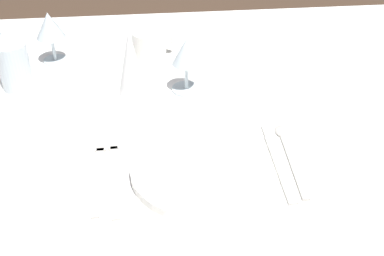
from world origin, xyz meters
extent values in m
cube|color=white|center=(0.00, 0.00, 0.72)|extent=(1.80, 1.10, 0.04)
cube|color=white|center=(0.00, 0.55, 0.61)|extent=(1.80, 0.01, 0.18)
cylinder|color=white|center=(-0.03, -0.21, 0.75)|extent=(0.25, 0.25, 0.02)
cube|color=beige|center=(-0.18, -0.21, 0.74)|extent=(0.02, 0.20, 0.00)
cube|color=beige|center=(-0.19, -0.10, 0.74)|extent=(0.02, 0.04, 0.00)
cube|color=beige|center=(-0.21, -0.21, 0.74)|extent=(0.01, 0.19, 0.00)
cube|color=beige|center=(-0.21, -0.11, 0.74)|extent=(0.02, 0.04, 0.00)
cube|color=beige|center=(0.13, -0.21, 0.74)|extent=(0.02, 0.19, 0.00)
cube|color=beige|center=(0.13, -0.10, 0.74)|extent=(0.02, 0.06, 0.00)
cube|color=beige|center=(0.15, -0.20, 0.74)|extent=(0.02, 0.19, 0.00)
ellipsoid|color=beige|center=(0.16, -0.10, 0.74)|extent=(0.03, 0.04, 0.01)
cylinder|color=white|center=(-0.10, 0.26, 0.74)|extent=(0.13, 0.13, 0.01)
cylinder|color=white|center=(-0.10, 0.26, 0.78)|extent=(0.09, 0.09, 0.06)
torus|color=white|center=(-0.06, 0.26, 0.79)|extent=(0.04, 0.01, 0.04)
cylinder|color=silver|center=(-0.35, 0.27, 0.74)|extent=(0.06, 0.06, 0.01)
cylinder|color=silver|center=(-0.35, 0.27, 0.78)|extent=(0.01, 0.01, 0.06)
cone|color=silver|center=(-0.35, 0.27, 0.84)|extent=(0.07, 0.07, 0.07)
cylinder|color=silver|center=(-0.02, 0.09, 0.74)|extent=(0.07, 0.07, 0.01)
cylinder|color=silver|center=(-0.02, 0.09, 0.78)|extent=(0.01, 0.01, 0.06)
cone|color=silver|center=(-0.02, 0.09, 0.84)|extent=(0.06, 0.06, 0.06)
cylinder|color=silver|center=(-0.42, 0.14, 0.80)|extent=(0.07, 0.07, 0.11)
cone|color=white|center=(-0.15, 0.09, 0.82)|extent=(0.07, 0.07, 0.16)
camera|label=1|loc=(-0.11, -0.91, 1.35)|focal=46.64mm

